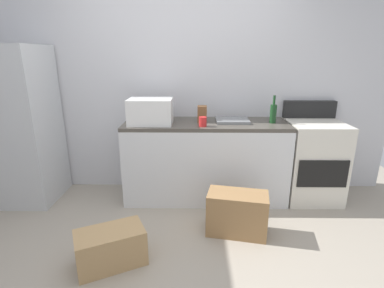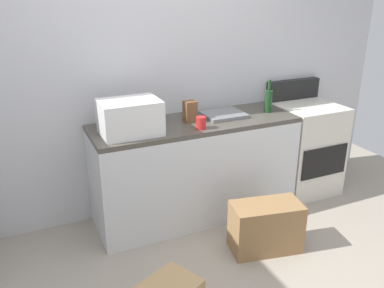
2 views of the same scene
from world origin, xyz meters
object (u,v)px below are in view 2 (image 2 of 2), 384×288
object	(u,v)px
cardboard_box_large	(266,227)
microwave	(130,117)
knife_block	(190,111)
coffee_mug	(201,123)
wine_bottle	(268,100)
stove_oven	(304,146)

from	to	relation	value
cardboard_box_large	microwave	bearing A→B (deg)	142.88
knife_block	coffee_mug	bearing A→B (deg)	-88.91
microwave	knife_block	world-z (taller)	microwave
cardboard_box_large	wine_bottle	bearing A→B (deg)	57.77
stove_oven	coffee_mug	distance (m)	1.36
stove_oven	cardboard_box_large	world-z (taller)	stove_oven
stove_oven	wine_bottle	bearing A→B (deg)	-176.79
microwave	cardboard_box_large	size ratio (longest dim) A/B	0.84
stove_oven	microwave	world-z (taller)	microwave
cardboard_box_large	knife_block	bearing A→B (deg)	113.07
stove_oven	wine_bottle	size ratio (longest dim) A/B	3.67
knife_block	cardboard_box_large	xyz separation A→B (m)	(0.32, -0.75, -0.79)
coffee_mug	cardboard_box_large	bearing A→B (deg)	-59.79
wine_bottle	cardboard_box_large	bearing A→B (deg)	-122.23
stove_oven	coffee_mug	bearing A→B (deg)	-170.98
microwave	coffee_mug	world-z (taller)	microwave
microwave	wine_bottle	bearing A→B (deg)	2.42
coffee_mug	cardboard_box_large	size ratio (longest dim) A/B	0.18
coffee_mug	knife_block	size ratio (longest dim) A/B	0.56
coffee_mug	stove_oven	bearing A→B (deg)	9.02
microwave	coffee_mug	bearing A→B (deg)	-11.89
microwave	wine_bottle	xyz separation A→B (m)	(1.32, 0.06, -0.03)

